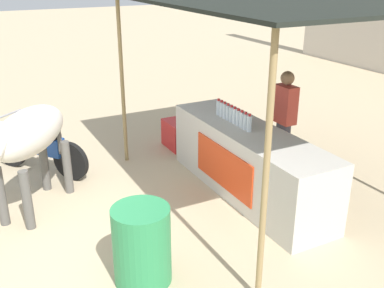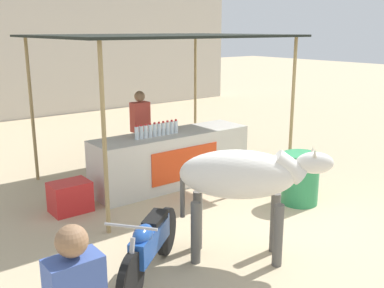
{
  "view_description": "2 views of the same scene",
  "coord_description": "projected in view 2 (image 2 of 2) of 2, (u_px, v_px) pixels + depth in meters",
  "views": [
    {
      "loc": [
        4.73,
        -1.15,
        3.06
      ],
      "look_at": [
        -0.22,
        1.43,
        0.81
      ],
      "focal_mm": 42.0,
      "sensor_mm": 36.0,
      "label": 1
    },
    {
      "loc": [
        -4.49,
        -4.23,
        2.77
      ],
      "look_at": [
        -0.25,
        1.28,
        0.98
      ],
      "focal_mm": 42.0,
      "sensor_mm": 36.0,
      "label": 2
    }
  ],
  "objects": [
    {
      "name": "building_wall_far",
      "position": [
        18.0,
        10.0,
        13.66
      ],
      "size": [
        16.0,
        0.5,
        6.65
      ],
      "primitive_type": "cube",
      "color": "beige",
      "rests_on": "ground"
    },
    {
      "name": "ground_plane",
      "position": [
        259.0,
        223.0,
        6.59
      ],
      "size": [
        60.0,
        60.0,
        0.0
      ],
      "primitive_type": "plane",
      "color": "tan"
    },
    {
      "name": "water_bottle_row",
      "position": [
        157.0,
        130.0,
        7.76
      ],
      "size": [
        0.88,
        0.07,
        0.25
      ],
      "color": "silver",
      "rests_on": "stall_counter"
    },
    {
      "name": "stall_counter",
      "position": [
        172.0,
        159.0,
        8.16
      ],
      "size": [
        3.0,
        0.82,
        0.96
      ],
      "color": "beige",
      "rests_on": "ground"
    },
    {
      "name": "water_barrel",
      "position": [
        300.0,
        178.0,
        7.27
      ],
      "size": [
        0.59,
        0.59,
        0.84
      ],
      "primitive_type": "cylinder",
      "color": "#2D8C51",
      "rests_on": "ground"
    },
    {
      "name": "vendor_behind_counter",
      "position": [
        141.0,
        133.0,
        8.52
      ],
      "size": [
        0.34,
        0.22,
        1.65
      ],
      "color": "#383842",
      "rests_on": "ground"
    },
    {
      "name": "cow",
      "position": [
        243.0,
        178.0,
        5.37
      ],
      "size": [
        1.6,
        1.49,
        1.44
      ],
      "color": "silver",
      "rests_on": "ground"
    },
    {
      "name": "motorcycle_parked",
      "position": [
        150.0,
        244.0,
        5.02
      ],
      "size": [
        1.46,
        1.18,
        0.9
      ],
      "color": "black",
      "rests_on": "ground"
    },
    {
      "name": "cooler_box",
      "position": [
        70.0,
        197.0,
        6.96
      ],
      "size": [
        0.6,
        0.44,
        0.48
      ],
      "primitive_type": "cube",
      "color": "red",
      "rests_on": "ground"
    },
    {
      "name": "stall_awning",
      "position": [
        161.0,
        41.0,
        7.87
      ],
      "size": [
        4.2,
        3.2,
        2.67
      ],
      "color": "black",
      "rests_on": "ground"
    }
  ]
}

